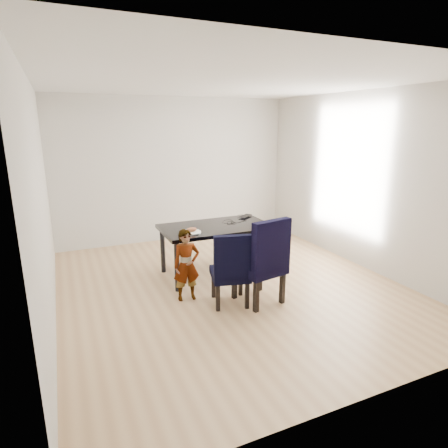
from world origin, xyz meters
name	(u,v)px	position (x,y,z in m)	size (l,w,h in m)	color
floor	(230,286)	(0.00, 0.00, -0.01)	(4.50, 5.00, 0.01)	tan
ceiling	(231,82)	(0.00, 0.00, 2.71)	(4.50, 5.00, 0.01)	white
wall_back	(175,170)	(0.00, 2.50, 1.35)	(4.50, 0.01, 2.70)	beige
wall_front	(375,246)	(0.00, -2.50, 1.35)	(4.50, 0.01, 2.70)	silver
wall_left	(41,206)	(-2.25, 0.00, 1.35)	(0.01, 5.00, 2.70)	silver
wall_right	(362,181)	(2.25, 0.00, 1.35)	(0.01, 5.00, 2.70)	silver
dining_table	(216,250)	(0.00, 0.50, 0.38)	(1.60, 0.90, 0.75)	black
chair_left	(230,268)	(-0.22, -0.47, 0.48)	(0.46, 0.48, 0.95)	black
chair_right	(259,260)	(0.14, -0.56, 0.56)	(0.54, 0.56, 1.12)	black
child	(187,265)	(-0.68, -0.15, 0.47)	(0.34, 0.22, 0.93)	orange
plate	(191,232)	(-0.45, 0.30, 0.76)	(0.28, 0.28, 0.02)	white
sandwich	(192,230)	(-0.45, 0.30, 0.80)	(0.15, 0.07, 0.06)	#985636
laptop	(243,216)	(0.62, 0.84, 0.76)	(0.29, 0.18, 0.02)	black
cable_tangle	(232,223)	(0.27, 0.52, 0.75)	(0.14, 0.14, 0.01)	black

